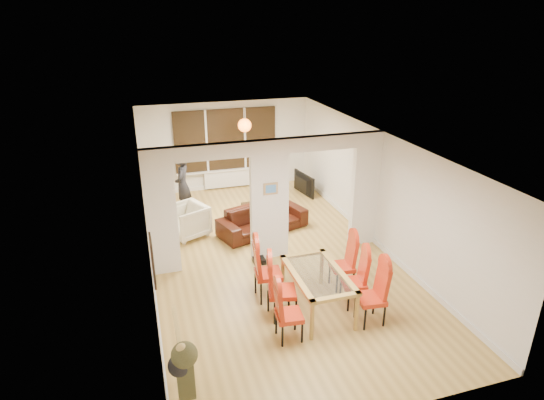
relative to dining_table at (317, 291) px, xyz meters
name	(u,v)px	position (x,y,z in m)	size (l,w,h in m)	color
floor	(269,256)	(-0.25, 2.10, -0.37)	(5.00, 9.00, 0.01)	tan
room_walls	(269,201)	(-0.25, 2.10, 0.93)	(5.00, 9.00, 2.60)	silver
divider_wall	(269,201)	(-0.25, 2.10, 0.93)	(5.00, 0.18, 2.60)	white
bay_window_blinds	(226,140)	(-0.25, 6.54, 1.13)	(3.00, 0.08, 1.80)	black
radiator	(228,179)	(-0.25, 6.50, -0.07)	(1.40, 0.08, 0.50)	white
pendant_light	(245,125)	(0.05, 5.40, 1.78)	(0.36, 0.36, 0.36)	orange
stair_newel	(180,353)	(-2.50, -1.10, 0.18)	(0.40, 1.20, 1.10)	tan
wall_poster	(152,260)	(-2.72, -0.30, 1.23)	(0.04, 0.52, 0.67)	gray
pillar_photo	(271,189)	(-0.25, 2.00, 1.23)	(0.30, 0.03, 0.25)	#4C8CD8
dining_table	(317,291)	(0.00, 0.00, 0.00)	(0.89, 1.57, 0.74)	#B48E42
dining_chair_la	(289,311)	(-0.73, -0.60, 0.14)	(0.41, 0.41, 1.02)	red
dining_chair_lb	(282,287)	(-0.65, -0.01, 0.21)	(0.46, 0.46, 1.16)	red
dining_chair_lc	(268,269)	(-0.72, 0.60, 0.22)	(0.47, 0.47, 1.17)	red
dining_chair_ra	(371,294)	(0.71, -0.60, 0.18)	(0.44, 0.44, 1.09)	red
dining_chair_rb	(354,279)	(0.67, -0.05, 0.15)	(0.42, 0.42, 1.04)	red
dining_chair_rc	(342,263)	(0.72, 0.52, 0.16)	(0.42, 0.42, 1.05)	red
sofa	(263,219)	(-0.05, 3.33, -0.05)	(2.17, 0.85, 0.63)	black
armchair	(187,221)	(-1.82, 3.59, 0.02)	(0.86, 0.83, 0.78)	#EBE4C7
person	(183,185)	(-1.74, 4.95, 0.44)	(0.39, 0.59, 1.62)	black
television	(301,184)	(1.68, 5.37, -0.06)	(0.14, 1.07, 0.62)	black
coffee_table	(264,208)	(0.29, 4.38, -0.24)	(1.12, 0.56, 0.26)	#342312
bottle	(259,199)	(0.17, 4.45, 0.02)	(0.07, 0.07, 0.26)	#143F19
bowl	(269,201)	(0.43, 4.45, -0.09)	(0.20, 0.20, 0.05)	#342312
shoes	(259,261)	(-0.55, 1.87, -0.32)	(0.25, 0.27, 0.10)	black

